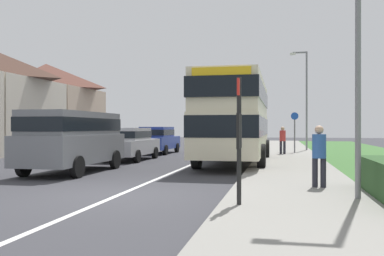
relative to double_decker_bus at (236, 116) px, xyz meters
name	(u,v)px	position (x,y,z in m)	size (l,w,h in m)	color
ground_plane	(117,196)	(-1.85, -9.38, -2.14)	(120.00, 120.00, 0.00)	#38383D
lane_marking_centre	(189,166)	(-1.85, -1.38, -2.14)	(0.14, 60.00, 0.01)	silver
pavement_near_side	(292,171)	(2.35, -3.38, -2.08)	(3.20, 68.00, 0.12)	gray
double_decker_bus	(236,116)	(0.00, 0.00, 0.00)	(2.80, 9.72, 3.70)	beige
parked_van_grey	(73,136)	(-5.36, -4.78, -0.85)	(2.11, 5.10, 2.17)	slate
parked_car_silver	(130,142)	(-5.32, 0.93, -1.25)	(1.89, 4.58, 1.60)	#B7B7BC
parked_car_blue	(158,139)	(-5.50, 6.47, -1.23)	(1.90, 4.58, 1.66)	navy
pedestrian_at_stop	(319,153)	(2.89, -7.82, -1.17)	(0.34, 0.34, 1.67)	#23232D
pedestrian_walking_away	(283,139)	(2.08, 5.66, -1.17)	(0.34, 0.34, 1.67)	#23232D
bus_stop_sign	(239,132)	(1.15, -10.61, -0.60)	(0.09, 0.52, 2.60)	black
cycle_route_sign	(295,131)	(2.79, 7.07, -0.71)	(0.44, 0.08, 2.52)	slate
street_lamp_near	(353,6)	(3.44, -9.39, 2.04)	(1.14, 0.20, 7.28)	slate
street_lamp_mid	(305,94)	(3.56, 10.31, 1.73)	(1.14, 0.20, 6.67)	slate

